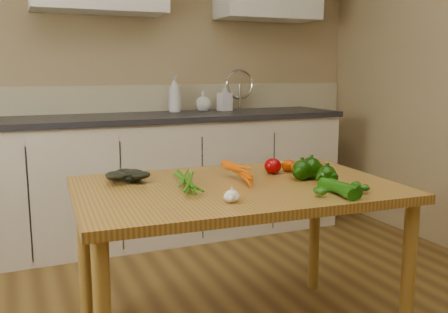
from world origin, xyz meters
The scene contains 17 objects.
room centered at (0.00, 0.17, 1.25)m, with size 4.04×5.04×2.64m.
counter_run centered at (0.21, 2.19, 0.46)m, with size 2.84×0.64×1.14m.
table centered at (0.17, 0.64, 0.64)m, with size 1.40×0.94×0.73m.
soap_bottle_a centered at (0.43, 2.34, 1.03)m, with size 0.10×0.10×0.27m, color silver.
soap_bottle_b centered at (0.83, 2.31, 1.00)m, with size 0.09×0.10×0.21m, color silver.
soap_bottle_c centered at (0.66, 2.33, 0.98)m, with size 0.12×0.12×0.16m, color silver.
carrot_bunch centered at (0.13, 0.68, 0.76)m, with size 0.25×0.19×0.07m, color #D05404, non-canonical shape.
leafy_greens centered at (-0.25, 0.89, 0.77)m, with size 0.19×0.17×0.10m, color black, non-canonical shape.
garlic_bulb centered at (0.03, 0.38, 0.75)m, with size 0.06×0.06×0.05m, color white.
pepper_a centered at (0.47, 0.61, 0.77)m, with size 0.09×0.09×0.09m, color black.
pepper_b centered at (0.53, 0.62, 0.77)m, with size 0.10×0.10×0.10m, color black.
pepper_c centered at (0.52, 0.49, 0.77)m, with size 0.08×0.08×0.08m, color black.
tomato_a centered at (0.42, 0.79, 0.76)m, with size 0.08×0.08×0.07m, color #960205.
tomato_b centered at (0.51, 0.80, 0.76)m, with size 0.07×0.07×0.06m, color #C74504.
tomato_c centered at (0.53, 0.74, 0.75)m, with size 0.06×0.06×0.06m, color #C74504.
zucchini_a centered at (0.47, 0.33, 0.75)m, with size 0.05×0.05×0.19m, color #104207.
zucchini_b centered at (0.47, 0.32, 0.75)m, with size 0.05×0.05×0.20m, color #104207.
Camera 1 is at (-0.71, -1.26, 1.21)m, focal length 40.00 mm.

